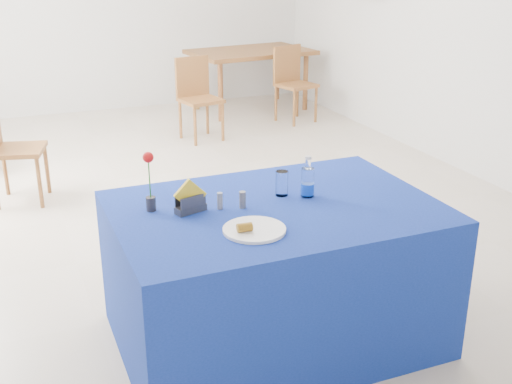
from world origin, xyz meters
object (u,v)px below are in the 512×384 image
water_bottle (308,183)px  chair_win_a (6,142)px  chair_bg_left (197,92)px  chair_bg_right (292,78)px  blue_table (275,274)px  plate (254,230)px  oak_table (251,56)px

water_bottle → chair_win_a: (-1.39, 2.54, -0.32)m
chair_bg_left → chair_bg_right: chair_bg_right is taller
blue_table → chair_win_a: (-1.19, 2.60, 0.13)m
plate → blue_table: 0.50m
chair_bg_right → chair_win_a: chair_win_a is taller
water_bottle → chair_bg_left: 3.83m
water_bottle → chair_bg_left: bearing=81.3°
water_bottle → oak_table: size_ratio=0.14×
plate → water_bottle: 0.52m
chair_bg_left → plate: bearing=-114.8°
plate → chair_win_a: chair_win_a is taller
chair_bg_right → chair_bg_left: bearing=178.9°
water_bottle → chair_bg_left: water_bottle is taller
chair_bg_left → chair_win_a: chair_win_a is taller
water_bottle → chair_bg_right: water_bottle is taller
chair_bg_right → chair_win_a: size_ratio=1.00×
water_bottle → chair_win_a: 2.92m
water_bottle → oak_table: (1.60, 4.77, -0.15)m
chair_bg_left → chair_bg_right: size_ratio=0.99×
plate → oak_table: 5.46m
plate → chair_bg_right: bearing=62.7°
chair_win_a → water_bottle: bearing=-136.4°
chair_bg_left → chair_bg_right: 1.31m
blue_table → chair_bg_right: bearing=63.6°
chair_bg_left → chair_win_a: (-1.97, -1.23, 0.01)m
plate → blue_table: size_ratio=0.18×
oak_table → chair_bg_left: size_ratio=1.78×
chair_bg_right → blue_table: bearing=-131.3°
blue_table → water_bottle: (0.21, 0.06, 0.45)m
blue_table → plate: bearing=-131.2°
plate → chair_bg_right: (2.27, 4.39, -0.26)m
chair_bg_right → chair_win_a: (-3.24, -1.54, 0.00)m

